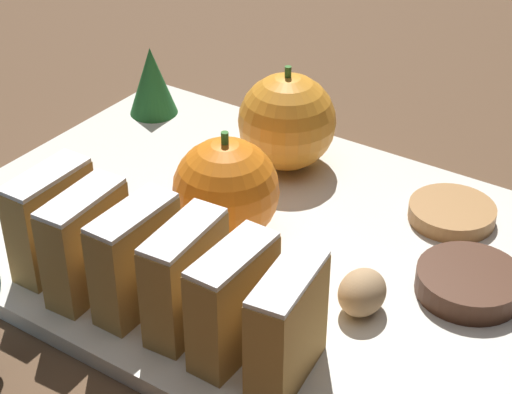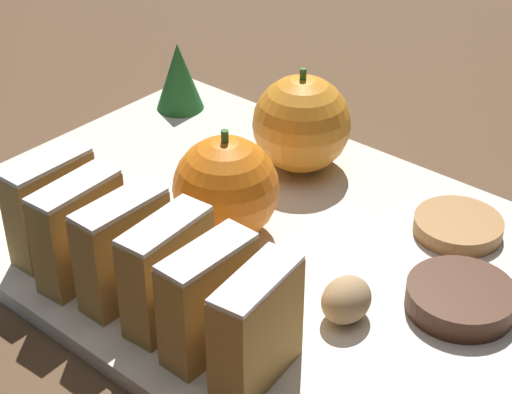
# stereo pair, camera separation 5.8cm
# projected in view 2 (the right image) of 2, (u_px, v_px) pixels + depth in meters

# --- Properties ---
(ground_plane) EXTENTS (6.00, 6.00, 0.00)m
(ground_plane) POSITION_uv_depth(u_px,v_px,m) (256.00, 247.00, 0.60)
(ground_plane) COLOR #513823
(serving_platter) EXTENTS (0.31, 0.43, 0.01)m
(serving_platter) POSITION_uv_depth(u_px,v_px,m) (256.00, 240.00, 0.60)
(serving_platter) COLOR silver
(serving_platter) RESTS_ON ground_plane
(stollen_slice_front) EXTENTS (0.06, 0.03, 0.07)m
(stollen_slice_front) POSITION_uv_depth(u_px,v_px,m) (257.00, 328.00, 0.46)
(stollen_slice_front) COLOR #B28442
(stollen_slice_front) RESTS_ON serving_platter
(stollen_slice_second) EXTENTS (0.06, 0.02, 0.07)m
(stollen_slice_second) POSITION_uv_depth(u_px,v_px,m) (209.00, 300.00, 0.48)
(stollen_slice_second) COLOR #B28442
(stollen_slice_second) RESTS_ON serving_platter
(stollen_slice_third) EXTENTS (0.06, 0.03, 0.07)m
(stollen_slice_third) POSITION_uv_depth(u_px,v_px,m) (167.00, 272.00, 0.50)
(stollen_slice_third) COLOR #B28442
(stollen_slice_third) RESTS_ON serving_platter
(stollen_slice_fourth) EXTENTS (0.06, 0.02, 0.07)m
(stollen_slice_fourth) POSITION_uv_depth(u_px,v_px,m) (123.00, 250.00, 0.52)
(stollen_slice_fourth) COLOR #B28442
(stollen_slice_fourth) RESTS_ON serving_platter
(stollen_slice_fifth) EXTENTS (0.06, 0.03, 0.07)m
(stollen_slice_fifth) POSITION_uv_depth(u_px,v_px,m) (79.00, 231.00, 0.54)
(stollen_slice_fifth) COLOR #B28442
(stollen_slice_fifth) RESTS_ON serving_platter
(stollen_slice_sixth) EXTENTS (0.06, 0.02, 0.07)m
(stollen_slice_sixth) POSITION_uv_depth(u_px,v_px,m) (52.00, 207.00, 0.56)
(stollen_slice_sixth) COLOR #B28442
(stollen_slice_sixth) RESTS_ON serving_platter
(orange_near) EXTENTS (0.07, 0.07, 0.08)m
(orange_near) POSITION_uv_depth(u_px,v_px,m) (226.00, 188.00, 0.58)
(orange_near) COLOR orange
(orange_near) RESTS_ON serving_platter
(orange_far) EXTENTS (0.08, 0.08, 0.08)m
(orange_far) POSITION_uv_depth(u_px,v_px,m) (301.00, 124.00, 0.65)
(orange_far) COLOR orange
(orange_far) RESTS_ON serving_platter
(walnut) EXTENTS (0.03, 0.03, 0.03)m
(walnut) POSITION_uv_depth(u_px,v_px,m) (346.00, 300.00, 0.51)
(walnut) COLOR tan
(walnut) RESTS_ON serving_platter
(chocolate_cookie) EXTENTS (0.07, 0.07, 0.02)m
(chocolate_cookie) POSITION_uv_depth(u_px,v_px,m) (460.00, 298.00, 0.52)
(chocolate_cookie) COLOR #472819
(chocolate_cookie) RESTS_ON serving_platter
(gingerbread_cookie) EXTENTS (0.06, 0.06, 0.01)m
(gingerbread_cookie) POSITION_uv_depth(u_px,v_px,m) (458.00, 226.00, 0.59)
(gingerbread_cookie) COLOR #A3703D
(gingerbread_cookie) RESTS_ON serving_platter
(evergreen_sprig) EXTENTS (0.04, 0.04, 0.06)m
(evergreen_sprig) POSITION_uv_depth(u_px,v_px,m) (179.00, 76.00, 0.74)
(evergreen_sprig) COLOR #23662D
(evergreen_sprig) RESTS_ON serving_platter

